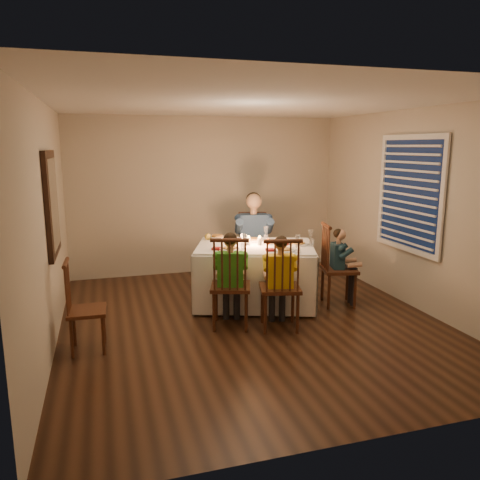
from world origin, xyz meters
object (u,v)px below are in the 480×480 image
object	(u,v)px
dining_table	(255,262)
chair_end	(338,304)
chair_adult	(253,284)
chair_near_left	(231,326)
chair_near_right	(279,328)
adult	(253,284)
serving_bowl	(217,238)
child_green	(231,326)
child_teal	(338,304)
chair_extra	(90,350)
child_yellow	(279,328)

from	to	relation	value
dining_table	chair_end	size ratio (longest dim) A/B	1.66
dining_table	chair_adult	distance (m)	1.07
chair_near_left	chair_end	world-z (taller)	same
chair_near_right	chair_near_left	bearing A→B (deg)	-8.33
chair_adult	adult	xyz separation A→B (m)	(0.00, 0.00, 0.00)
chair_near_right	chair_end	distance (m)	1.21
adult	serving_bowl	world-z (taller)	serving_bowl
chair_end	child_green	size ratio (longest dim) A/B	0.97
chair_end	child_green	world-z (taller)	child_green
dining_table	child_teal	bearing A→B (deg)	0.41
dining_table	child_teal	distance (m)	1.27
adult	dining_table	bearing A→B (deg)	-94.34
child_teal	chair_extra	bearing A→B (deg)	113.14
child_yellow	chair_extra	bearing A→B (deg)	13.71
adult	chair_near_right	bearing A→B (deg)	-85.68
adult	child_green	size ratio (longest dim) A/B	1.25
dining_table	chair_near_left	xyz separation A→B (m)	(-0.53, -0.71, -0.58)
chair_near_left	chair_extra	world-z (taller)	chair_near_left
chair_near_right	adult	size ratio (longest dim) A/B	0.78
chair_adult	chair_extra	distance (m)	2.99
adult	chair_adult	bearing A→B (deg)	0.00
chair_end	child_teal	size ratio (longest dim) A/B	1.07
chair_end	child_yellow	world-z (taller)	child_yellow
child_yellow	child_teal	size ratio (longest dim) A/B	1.07
chair_extra	child_teal	bearing A→B (deg)	-78.52
chair_end	chair_near_right	bearing A→B (deg)	130.88
chair_near_right	child_yellow	xyz separation A→B (m)	(0.00, 0.00, 0.00)
chair_end	serving_bowl	size ratio (longest dim) A/B	5.57
chair_extra	adult	bearing A→B (deg)	-51.99
chair_adult	chair_near_right	size ratio (longest dim) A/B	1.00
chair_extra	adult	world-z (taller)	adult
serving_bowl	chair_adult	bearing A→B (deg)	28.57
chair_near_left	child_green	world-z (taller)	child_green
chair_near_left	child_green	distance (m)	0.00
chair_extra	serving_bowl	world-z (taller)	serving_bowl
chair_adult	serving_bowl	world-z (taller)	serving_bowl
chair_near_right	child_teal	size ratio (longest dim) A/B	1.07
chair_extra	child_yellow	bearing A→B (deg)	-88.38
child_teal	child_yellow	bearing A→B (deg)	130.88
child_yellow	chair_near_left	bearing A→B (deg)	-8.33
chair_adult	child_teal	bearing A→B (deg)	-43.57
dining_table	child_teal	world-z (taller)	dining_table
chair_adult	child_green	bearing A→B (deg)	-104.46
child_teal	serving_bowl	size ratio (longest dim) A/B	5.22
adult	child_yellow	world-z (taller)	adult
chair_end	adult	bearing A→B (deg)	47.12
chair_end	adult	size ratio (longest dim) A/B	0.78
dining_table	chair_near_left	bearing A→B (deg)	-108.19
child_green	chair_end	bearing A→B (deg)	-150.22
child_teal	serving_bowl	bearing A→B (deg)	73.04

